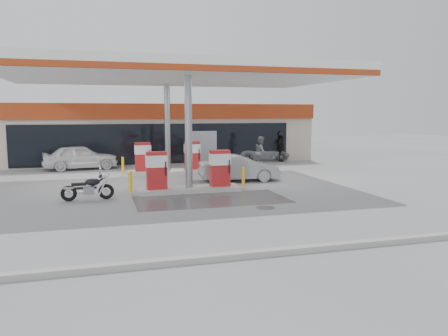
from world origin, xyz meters
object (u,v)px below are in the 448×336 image
(pump_island_far, at_px, (168,161))
(attendant, at_px, (261,152))
(parked_car_right, at_px, (262,153))
(parked_motorcycle, at_px, (88,189))
(hatchback_silver, at_px, (239,168))
(pump_island_near, at_px, (189,175))
(sedan_white, at_px, (81,157))
(biker_walking, at_px, (281,147))
(parked_car_left, at_px, (87,155))

(pump_island_far, distance_m, attendant, 6.09)
(pump_island_far, relative_size, parked_car_right, 1.31)
(parked_motorcycle, xyz_separation_m, hatchback_silver, (7.17, 2.99, 0.20))
(parked_car_right, bearing_deg, pump_island_near, 147.28)
(pump_island_far, bearing_deg, parked_motorcycle, -121.56)
(sedan_white, relative_size, attendant, 2.25)
(pump_island_near, distance_m, parked_car_right, 13.01)
(pump_island_near, xyz_separation_m, attendant, (6.00, 7.00, 0.26))
(parked_car_right, bearing_deg, hatchback_silver, 154.38)
(attendant, height_order, parked_car_right, attendant)
(parked_motorcycle, relative_size, biker_walking, 1.02)
(pump_island_far, distance_m, hatchback_silver, 4.84)
(pump_island_far, bearing_deg, hatchback_silver, -51.76)
(pump_island_near, bearing_deg, attendant, 49.40)
(attendant, xyz_separation_m, biker_walking, (2.54, 2.80, 0.01))
(parked_motorcycle, xyz_separation_m, biker_walking, (12.71, 10.59, 0.53))
(pump_island_near, relative_size, biker_walking, 2.60)
(pump_island_near, relative_size, pump_island_far, 1.00)
(sedan_white, height_order, hatchback_silver, sedan_white)
(parked_car_left, bearing_deg, biker_walking, -88.51)
(pump_island_near, height_order, biker_walking, biker_walking)
(pump_island_far, bearing_deg, pump_island_near, -90.00)
(sedan_white, height_order, parked_car_right, sedan_white)
(sedan_white, xyz_separation_m, parked_car_right, (12.32, 1.44, -0.20))
(parked_motorcycle, distance_m, parked_car_left, 12.80)
(parked_car_right, bearing_deg, parked_car_left, 85.96)
(pump_island_far, relative_size, hatchback_silver, 1.29)
(hatchback_silver, xyz_separation_m, parked_car_left, (-7.49, 9.80, -0.06))
(parked_motorcycle, distance_m, hatchback_silver, 7.77)
(parked_motorcycle, bearing_deg, attendant, 35.18)
(hatchback_silver, height_order, parked_car_left, hatchback_silver)
(parked_car_right, bearing_deg, attendant, 160.12)
(parked_motorcycle, relative_size, parked_car_left, 0.49)
(parked_motorcycle, relative_size, parked_car_right, 0.52)
(parked_car_left, relative_size, biker_walking, 2.09)
(pump_island_near, height_order, parked_motorcycle, pump_island_near)
(parked_car_right, relative_size, biker_walking, 1.98)
(pump_island_near, distance_m, parked_car_left, 12.82)
(parked_motorcycle, relative_size, attendant, 1.04)
(sedan_white, distance_m, attendant, 11.05)
(pump_island_far, xyz_separation_m, parked_car_right, (7.49, 4.64, -0.17))
(pump_island_near, relative_size, attendant, 2.64)
(parked_car_right, xyz_separation_m, biker_walking, (1.04, -0.84, 0.45))
(pump_island_far, xyz_separation_m, biker_walking, (8.54, 3.80, 0.28))
(hatchback_silver, distance_m, biker_walking, 9.41)
(hatchback_silver, distance_m, parked_car_right, 9.56)
(hatchback_silver, xyz_separation_m, biker_walking, (5.54, 7.60, 0.33))
(hatchback_silver, bearing_deg, parked_car_left, 42.16)
(hatchback_silver, relative_size, parked_car_left, 0.97)
(pump_island_near, height_order, attendant, attendant)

